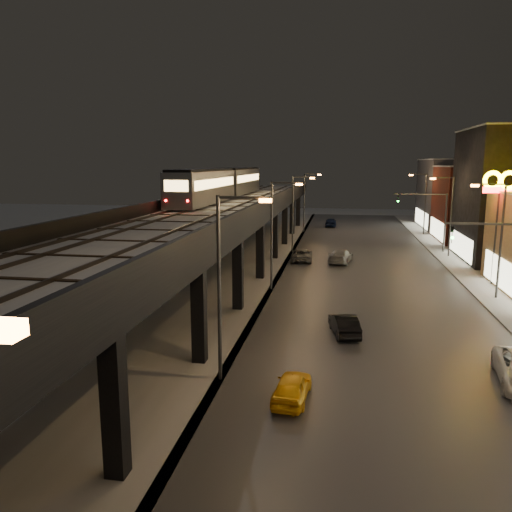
{
  "coord_description": "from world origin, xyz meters",
  "views": [
    {
      "loc": [
        4.87,
        -9.25,
        10.41
      ],
      "look_at": [
        -0.04,
        19.51,
        5.0
      ],
      "focal_mm": 35.0,
      "sensor_mm": 36.0,
      "label": 1
    }
  ],
  "objects": [
    {
      "name": "road_surface",
      "position": [
        7.5,
        35.0,
        0.03
      ],
      "size": [
        17.0,
        120.0,
        0.06
      ],
      "primitive_type": "cube",
      "color": "#46474D",
      "rests_on": "ground"
    },
    {
      "name": "sidewalk_right",
      "position": [
        17.5,
        35.0,
        0.07
      ],
      "size": [
        4.0,
        120.0,
        0.14
      ],
      "primitive_type": "cube",
      "color": "#9FA1A8",
      "rests_on": "ground"
    },
    {
      "name": "under_viaduct_pavement",
      "position": [
        -6.0,
        35.0,
        0.03
      ],
      "size": [
        11.0,
        120.0,
        0.06
      ],
      "primitive_type": "cube",
      "color": "#9FA1A8",
      "rests_on": "ground"
    },
    {
      "name": "elevated_viaduct",
      "position": [
        -6.0,
        31.84,
        5.62
      ],
      "size": [
        9.0,
        100.0,
        6.3
      ],
      "color": "black",
      "rests_on": "ground"
    },
    {
      "name": "viaduct_trackbed",
      "position": [
        -6.01,
        31.97,
        6.39
      ],
      "size": [
        8.4,
        100.0,
        0.32
      ],
      "color": "#B2B7C1",
      "rests_on": "elevated_viaduct"
    },
    {
      "name": "viaduct_parapet_streetside",
      "position": [
        -1.65,
        32.0,
        6.85
      ],
      "size": [
        0.3,
        100.0,
        1.1
      ],
      "primitive_type": "cube",
      "color": "black",
      "rests_on": "elevated_viaduct"
    },
    {
      "name": "viaduct_parapet_far",
      "position": [
        -10.35,
        32.0,
        6.85
      ],
      "size": [
        0.3,
        100.0,
        1.1
      ],
      "primitive_type": "cube",
      "color": "black",
      "rests_on": "elevated_viaduct"
    },
    {
      "name": "building_e",
      "position": [
        23.99,
        62.0,
        5.08
      ],
      "size": [
        12.2,
        12.2,
        10.16
      ],
      "color": "maroon",
      "rests_on": "ground"
    },
    {
      "name": "building_f",
      "position": [
        23.99,
        76.0,
        5.58
      ],
      "size": [
        12.2,
        16.2,
        11.16
      ],
      "color": "#3F3F47",
      "rests_on": "ground"
    },
    {
      "name": "streetlight_left_1",
      "position": [
        -0.43,
        13.0,
        5.24
      ],
      "size": [
        2.57,
        0.28,
        9.0
      ],
      "color": "#38383A",
      "rests_on": "ground"
    },
    {
      "name": "streetlight_left_2",
      "position": [
        -0.43,
        31.0,
        5.24
      ],
      "size": [
        2.57,
        0.28,
        9.0
      ],
      "color": "#38383A",
      "rests_on": "ground"
    },
    {
      "name": "streetlight_right_2",
      "position": [
        16.73,
        31.0,
        5.24
      ],
      "size": [
        2.56,
        0.28,
        9.0
      ],
      "color": "#38383A",
      "rests_on": "ground"
    },
    {
      "name": "streetlight_left_3",
      "position": [
        -0.43,
        49.0,
        5.24
      ],
      "size": [
        2.57,
        0.28,
        9.0
      ],
      "color": "#38383A",
      "rests_on": "ground"
    },
    {
      "name": "streetlight_right_3",
      "position": [
        16.73,
        49.0,
        5.24
      ],
      "size": [
        2.56,
        0.28,
        9.0
      ],
      "color": "#38383A",
      "rests_on": "ground"
    },
    {
      "name": "streetlight_left_4",
      "position": [
        -0.43,
        67.0,
        5.24
      ],
      "size": [
        2.57,
        0.28,
        9.0
      ],
      "color": "#38383A",
      "rests_on": "ground"
    },
    {
      "name": "streetlight_right_4",
      "position": [
        16.73,
        67.0,
        5.24
      ],
      "size": [
        2.56,
        0.28,
        9.0
      ],
      "color": "#38383A",
      "rests_on": "ground"
    },
    {
      "name": "traffic_light_rig_b",
      "position": [
        15.84,
        52.0,
        4.5
      ],
      "size": [
        6.1,
        0.34,
        7.0
      ],
      "color": "#38383A",
      "rests_on": "ground"
    },
    {
      "name": "subway_train",
      "position": [
        -8.5,
        47.04,
        8.26
      ],
      "size": [
        2.77,
        33.84,
        3.31
      ],
      "color": "gray",
      "rests_on": "viaduct_trackbed"
    },
    {
      "name": "car_taxi",
      "position": [
        2.96,
        11.38,
        0.61
      ],
      "size": [
        1.71,
        3.69,
        1.22
      ],
      "primitive_type": "imported",
      "rotation": [
        0.0,
        0.0,
        3.07
      ],
      "color": "yellow",
      "rests_on": "ground"
    },
    {
      "name": "car_near_white",
      "position": [
        5.28,
        20.54,
        0.64
      ],
      "size": [
        2.09,
        4.07,
        1.28
      ],
      "primitive_type": "imported",
      "rotation": [
        0.0,
        0.0,
        3.34
      ],
      "color": "black",
      "rests_on": "ground"
    },
    {
      "name": "car_mid_silver",
      "position": [
        0.82,
        43.94,
        0.66
      ],
      "size": [
        2.39,
        4.82,
        1.31
      ],
      "primitive_type": "imported",
      "rotation": [
        0.0,
        0.0,
        3.19
      ],
      "color": "slate",
      "rests_on": "ground"
    },
    {
      "name": "car_mid_dark",
      "position": [
        4.99,
        43.55,
        0.71
      ],
      "size": [
        2.85,
        5.19,
        1.43
      ],
      "primitive_type": "imported",
      "rotation": [
        0.0,
        0.0,
        2.96
      ],
      "color": "gray",
      "rests_on": "ground"
    },
    {
      "name": "car_far_white",
      "position": [
        3.24,
        74.47,
        0.73
      ],
      "size": [
        1.86,
        4.33,
        1.46
      ],
      "primitive_type": "imported",
      "rotation": [
        0.0,
        0.0,
        3.11
      ],
      "color": "black",
      "rests_on": "ground"
    },
    {
      "name": "sign_mcdonalds",
      "position": [
        18.0,
        35.78,
        7.98
      ],
      "size": [
        2.93,
        0.55,
        9.84
      ],
      "color": "#38383A",
      "rests_on": "ground"
    }
  ]
}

